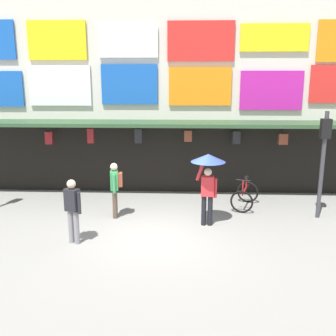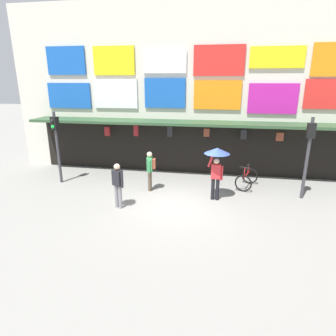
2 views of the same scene
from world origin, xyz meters
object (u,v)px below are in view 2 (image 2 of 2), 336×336
Objects in this scene: pedestrian_in_red at (150,168)px; pedestrian_with_umbrella at (217,159)px; bicycle_parked at (247,179)px; pedestrian_in_black at (118,183)px; traffic_light_far at (309,145)px; traffic_light_near at (56,136)px.

pedestrian_in_red is 0.81× the size of pedestrian_with_umbrella.
pedestrian_with_umbrella is at bearing -129.75° from bicycle_parked.
pedestrian_in_black is 0.81× the size of pedestrian_with_umbrella.
pedestrian_in_red is at bearing -165.30° from bicycle_parked.
traffic_light_far is 6.21m from pedestrian_in_red.
traffic_light_near is 1.90× the size of pedestrian_in_black.
traffic_light_near reaches higher than bicycle_parked.
bicycle_parked is (8.28, 0.83, -1.75)m from traffic_light_near.
bicycle_parked is at bearing 31.65° from pedestrian_in_black.
pedestrian_in_black is 3.78m from pedestrian_with_umbrella.
traffic_light_far reaches higher than pedestrian_with_umbrella.
pedestrian_in_red is 2.83m from pedestrian_with_umbrella.
pedestrian_in_red is (-6.10, -0.24, -1.16)m from traffic_light_far.
traffic_light_far is 7.27m from pedestrian_in_black.
traffic_light_far is 1.90× the size of pedestrian_in_red.
pedestrian_in_black reaches higher than bicycle_parked.
traffic_light_far is at bearing -21.34° from bicycle_parked.
pedestrian_in_black is (-4.77, -2.94, 0.55)m from bicycle_parked.
traffic_light_far is 3.51m from pedestrian_with_umbrella.
traffic_light_far is at bearing 0.11° from traffic_light_near.
pedestrian_in_red is 2.03m from pedestrian_in_black.
pedestrian_in_black is at bearing -30.98° from traffic_light_near.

